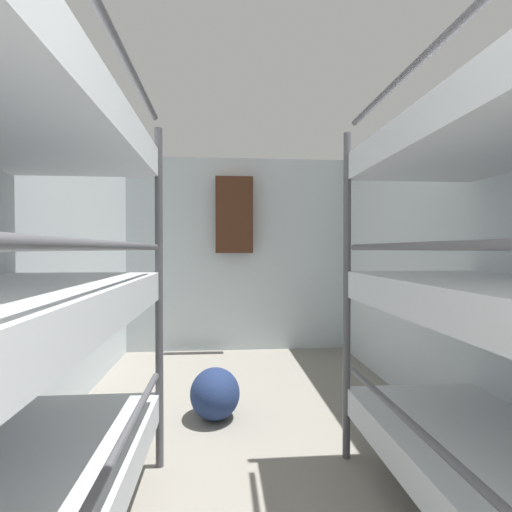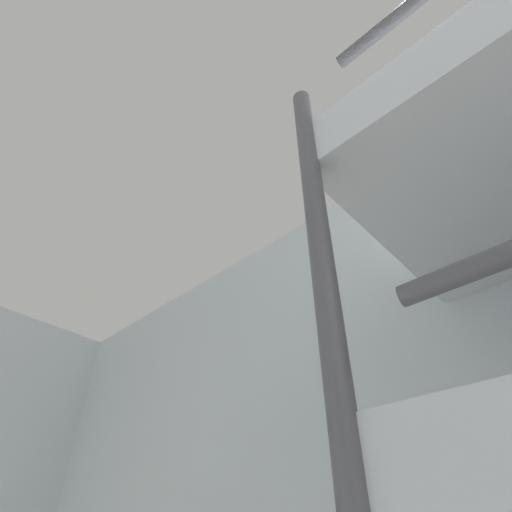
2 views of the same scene
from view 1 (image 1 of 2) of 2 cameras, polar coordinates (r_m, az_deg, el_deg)
The scene contains 5 objects.
wall_left at distance 2.61m, azimuth -31.40°, elevation -0.51°, with size 0.06×5.15×2.34m.
wall_right at distance 2.80m, azimuth 28.50°, elevation -0.40°, with size 0.06×5.15×2.34m.
wall_back at distance 4.89m, azimuth -2.72°, elevation 0.24°, with size 2.77×0.06×2.34m.
duffel_bag at distance 3.09m, azimuth -5.88°, elevation -18.93°, with size 0.36×0.45×0.36m.
hanging_coat at distance 4.75m, azimuth -3.14°, elevation 5.88°, with size 0.44×0.12×0.90m.
Camera 1 is at (-0.19, 0.18, 1.23)m, focal length 28.00 mm.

